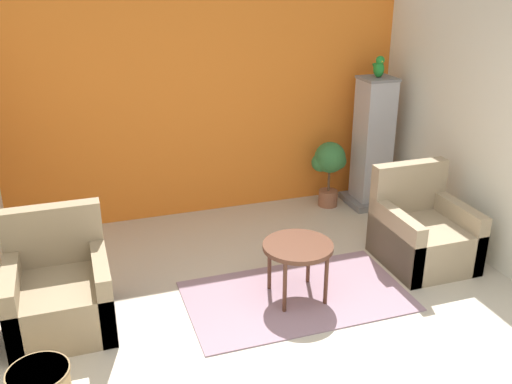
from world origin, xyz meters
The scene contains 9 objects.
wall_back_accent centered at (0.00, 3.41, 1.26)m, with size 4.64×0.06×2.52m.
wall_right centered at (2.29, 1.69, 1.26)m, with size 0.06×3.38×2.52m.
area_rug centered at (0.25, 1.29, 0.01)m, with size 1.94×1.12×0.01m.
coffee_table centered at (0.25, 1.29, 0.47)m, with size 0.61×0.61×0.52m.
armchair_left centered at (-1.72, 1.52, 0.29)m, with size 0.79×0.84×0.93m.
armchair_right centered at (1.66, 1.52, 0.29)m, with size 0.79×0.84×0.93m.
birdcage centered at (1.88, 2.97, 0.73)m, with size 0.55×0.55×1.54m.
parrot centered at (1.88, 2.97, 1.66)m, with size 0.11×0.21×0.25m.
potted_plant centered at (1.37, 3.05, 0.54)m, with size 0.40×0.37×0.80m.
Camera 1 is at (-1.47, -2.71, 2.79)m, focal length 40.00 mm.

